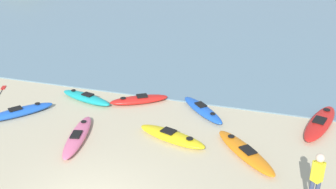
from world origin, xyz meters
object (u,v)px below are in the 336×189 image
kayak_on_sand_5 (78,136)px  kayak_on_sand_9 (202,110)px  kayak_on_sand_8 (320,123)px  kayak_on_sand_1 (19,112)px  kayak_on_sand_7 (86,98)px  person_near_foreground (317,177)px  kayak_on_sand_2 (172,136)px  kayak_on_sand_0 (139,100)px  kayak_on_sand_4 (245,152)px

kayak_on_sand_5 → kayak_on_sand_9: bearing=41.7°
kayak_on_sand_5 → kayak_on_sand_8: bearing=23.3°
kayak_on_sand_1 → kayak_on_sand_7: bearing=46.4°
kayak_on_sand_5 → person_near_foreground: 8.36m
kayak_on_sand_1 → person_near_foreground: person_near_foreground is taller
kayak_on_sand_2 → person_near_foreground: person_near_foreground is taller
kayak_on_sand_2 → kayak_on_sand_1: bearing=179.8°
kayak_on_sand_0 → kayak_on_sand_2: bearing=-49.0°
kayak_on_sand_4 → person_near_foreground: bearing=-44.6°
kayak_on_sand_1 → kayak_on_sand_5: kayak_on_sand_1 is taller
kayak_on_sand_1 → kayak_on_sand_2: 6.63m
kayak_on_sand_8 → kayak_on_sand_9: 4.69m
kayak_on_sand_5 → person_near_foreground: bearing=-9.3°
kayak_on_sand_9 → kayak_on_sand_7: bearing=-175.7°
kayak_on_sand_7 → kayak_on_sand_9: bearing=4.3°
person_near_foreground → kayak_on_sand_0: bearing=145.1°
kayak_on_sand_7 → kayak_on_sand_2: bearing=-24.3°
person_near_foreground → kayak_on_sand_4: bearing=135.4°
kayak_on_sand_2 → kayak_on_sand_4: 2.73m
kayak_on_sand_7 → kayak_on_sand_5: bearing=-67.1°
kayak_on_sand_0 → kayak_on_sand_8: bearing=0.4°
kayak_on_sand_9 → kayak_on_sand_1: bearing=-161.1°
kayak_on_sand_4 → person_near_foreground: person_near_foreground is taller
kayak_on_sand_2 → kayak_on_sand_7: 5.11m
kayak_on_sand_0 → kayak_on_sand_7: kayak_on_sand_7 is taller
kayak_on_sand_1 → kayak_on_sand_8: bearing=12.7°
kayak_on_sand_7 → person_near_foreground: bearing=-25.1°
kayak_on_sand_4 → kayak_on_sand_8: bearing=48.8°
kayak_on_sand_4 → kayak_on_sand_5: bearing=-172.7°
kayak_on_sand_7 → person_near_foreground: 10.54m
kayak_on_sand_1 → person_near_foreground: 11.77m
kayak_on_sand_9 → person_near_foreground: (4.27, -4.84, 0.85)m
kayak_on_sand_1 → kayak_on_sand_4: (9.35, -0.26, -0.03)m
kayak_on_sand_2 → kayak_on_sand_9: size_ratio=1.19×
kayak_on_sand_8 → kayak_on_sand_5: bearing=-156.7°
kayak_on_sand_5 → kayak_on_sand_8: (8.62, 3.71, 0.03)m
kayak_on_sand_1 → kayak_on_sand_4: 9.35m
kayak_on_sand_1 → kayak_on_sand_5: bearing=-17.4°
kayak_on_sand_0 → kayak_on_sand_2: size_ratio=0.88×
kayak_on_sand_0 → kayak_on_sand_2: 3.52m
kayak_on_sand_0 → person_near_foreground: (7.18, -5.00, 0.85)m
kayak_on_sand_0 → kayak_on_sand_7: bearing=-166.8°
kayak_on_sand_5 → kayak_on_sand_4: bearing=7.3°
person_near_foreground → kayak_on_sand_1: bearing=168.3°
kayak_on_sand_0 → kayak_on_sand_5: kayak_on_sand_0 is taller
person_near_foreground → kayak_on_sand_2: bearing=154.3°
kayak_on_sand_4 → kayak_on_sand_7: 7.73m
kayak_on_sand_8 → kayak_on_sand_2: bearing=-152.9°
kayak_on_sand_4 → kayak_on_sand_9: bearing=127.8°
kayak_on_sand_5 → person_near_foreground: person_near_foreground is taller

